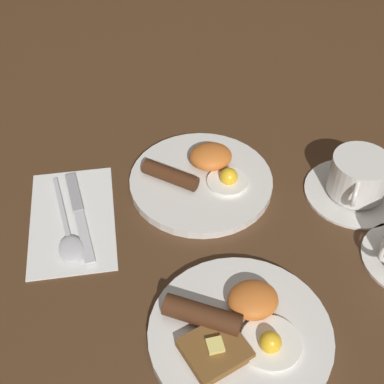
# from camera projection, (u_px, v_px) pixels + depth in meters

# --- Properties ---
(ground_plane) EXTENTS (3.00, 3.00, 0.00)m
(ground_plane) POSITION_uv_depth(u_px,v_px,m) (201.00, 185.00, 0.89)
(ground_plane) COLOR #4C301C
(breakfast_plate_near) EXTENTS (0.24, 0.24, 0.05)m
(breakfast_plate_near) POSITION_uv_depth(u_px,v_px,m) (202.00, 178.00, 0.89)
(breakfast_plate_near) COLOR silver
(breakfast_plate_near) RESTS_ON ground_plane
(breakfast_plate_far) EXTENTS (0.24, 0.24, 0.05)m
(breakfast_plate_far) POSITION_uv_depth(u_px,v_px,m) (239.00, 331.00, 0.69)
(breakfast_plate_far) COLOR silver
(breakfast_plate_far) RESTS_ON ground_plane
(teacup_near) EXTENTS (0.16, 0.16, 0.07)m
(teacup_near) POSITION_uv_depth(u_px,v_px,m) (357.00, 180.00, 0.86)
(teacup_near) COLOR silver
(teacup_near) RESTS_ON ground_plane
(napkin) EXTENTS (0.14, 0.23, 0.01)m
(napkin) POSITION_uv_depth(u_px,v_px,m) (72.00, 219.00, 0.84)
(napkin) COLOR white
(napkin) RESTS_ON ground_plane
(knife) EXTENTS (0.03, 0.19, 0.01)m
(knife) POSITION_uv_depth(u_px,v_px,m) (78.00, 210.00, 0.84)
(knife) COLOR silver
(knife) RESTS_ON napkin
(spoon) EXTENTS (0.04, 0.19, 0.01)m
(spoon) POSITION_uv_depth(u_px,v_px,m) (69.00, 240.00, 0.80)
(spoon) COLOR silver
(spoon) RESTS_ON napkin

